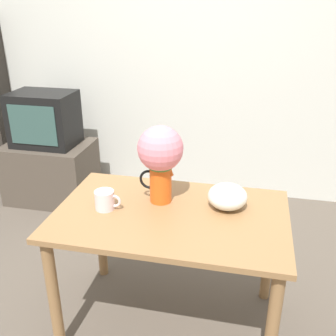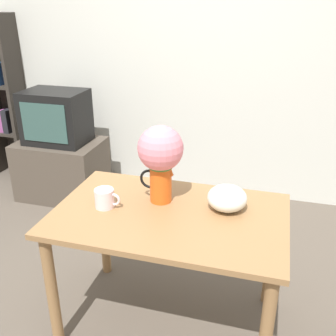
{
  "view_description": "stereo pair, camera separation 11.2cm",
  "coord_description": "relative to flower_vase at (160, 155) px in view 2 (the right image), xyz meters",
  "views": [
    {
      "loc": [
        0.58,
        -1.73,
        1.76
      ],
      "look_at": [
        0.17,
        0.12,
        0.93
      ],
      "focal_mm": 42.0,
      "sensor_mm": 36.0,
      "label": 1
    },
    {
      "loc": [
        0.68,
        -1.7,
        1.76
      ],
      "look_at": [
        0.17,
        0.12,
        0.93
      ],
      "focal_mm": 42.0,
      "sensor_mm": 36.0,
      "label": 2
    }
  ],
  "objects": [
    {
      "name": "tv_set",
      "position": [
        -1.32,
        1.15,
        -0.22
      ],
      "size": [
        0.54,
        0.4,
        0.47
      ],
      "color": "black",
      "rests_on": "tv_stand"
    },
    {
      "name": "flower_vase",
      "position": [
        0.0,
        0.0,
        0.0
      ],
      "size": [
        0.24,
        0.24,
        0.43
      ],
      "color": "#E05619",
      "rests_on": "table"
    },
    {
      "name": "ground_plane",
      "position": [
        -0.13,
        -0.12,
        -1.0
      ],
      "size": [
        12.0,
        12.0,
        0.0
      ],
      "primitive_type": "plane",
      "color": "brown"
    },
    {
      "name": "white_bowl",
      "position": [
        0.36,
        0.0,
        -0.2
      ],
      "size": [
        0.21,
        0.21,
        0.13
      ],
      "color": "silver",
      "rests_on": "table"
    },
    {
      "name": "wall_back",
      "position": [
        -0.13,
        1.66,
        0.3
      ],
      "size": [
        8.0,
        0.05,
        2.6
      ],
      "color": "silver",
      "rests_on": "ground_plane"
    },
    {
      "name": "table",
      "position": [
        0.08,
        -0.12,
        -0.38
      ],
      "size": [
        1.2,
        0.77,
        0.73
      ],
      "color": "olive",
      "rests_on": "ground_plane"
    },
    {
      "name": "bookshelf",
      "position": [
        -2.13,
        1.52,
        -0.12
      ],
      "size": [
        0.36,
        0.28,
        1.65
      ],
      "color": "#2D2823",
      "rests_on": "ground_plane"
    },
    {
      "name": "coffee_mug",
      "position": [
        -0.26,
        -0.15,
        -0.22
      ],
      "size": [
        0.14,
        0.1,
        0.1
      ],
      "color": "silver",
      "rests_on": "table"
    },
    {
      "name": "tv_stand",
      "position": [
        -1.32,
        1.16,
        -0.73
      ],
      "size": [
        0.76,
        0.53,
        0.54
      ],
      "color": "#4C4238",
      "rests_on": "ground_plane"
    }
  ]
}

